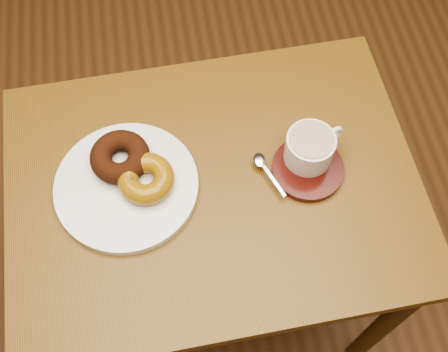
{
  "coord_description": "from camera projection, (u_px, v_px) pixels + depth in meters",
  "views": [
    {
      "loc": [
        0.02,
        -0.48,
        1.61
      ],
      "look_at": [
        0.09,
        -0.02,
        0.72
      ],
      "focal_mm": 45.0,
      "sensor_mm": 36.0,
      "label": 1
    }
  ],
  "objects": [
    {
      "name": "saucer",
      "position": [
        308.0,
        169.0,
        1.02
      ],
      "size": [
        0.17,
        0.17,
        0.01
      ],
      "primitive_type": "cylinder",
      "rotation": [
        0.0,
        0.0,
        0.43
      ],
      "color": "#370B07",
      "rests_on": "cafe_table"
    },
    {
      "name": "ground",
      "position": [
        192.0,
        289.0,
        1.64
      ],
      "size": [
        6.0,
        6.0,
        0.0
      ],
      "primitive_type": "plane",
      "color": "#53331A",
      "rests_on": "ground"
    },
    {
      "name": "cafe_table",
      "position": [
        214.0,
        208.0,
        1.12
      ],
      "size": [
        0.76,
        0.58,
        0.7
      ],
      "rotation": [
        0.0,
        0.0,
        0.03
      ],
      "color": "brown",
      "rests_on": "ground"
    },
    {
      "name": "donut_cinnamon",
      "position": [
        120.0,
        157.0,
        1.0
      ],
      "size": [
        0.14,
        0.14,
        0.04
      ],
      "primitive_type": "torus",
      "rotation": [
        0.0,
        0.0,
        -0.32
      ],
      "color": "black",
      "rests_on": "donut_plate"
    },
    {
      "name": "donut_caramel",
      "position": [
        146.0,
        179.0,
        0.98
      ],
      "size": [
        0.11,
        0.11,
        0.04
      ],
      "rotation": [
        0.0,
        0.0,
        -0.13
      ],
      "color": "#956710",
      "rests_on": "donut_plate"
    },
    {
      "name": "donut_plate",
      "position": [
        127.0,
        186.0,
        1.01
      ],
      "size": [
        0.29,
        0.29,
        0.02
      ],
      "primitive_type": "cylinder",
      "rotation": [
        0.0,
        0.0,
        0.13
      ],
      "color": "white",
      "rests_on": "cafe_table"
    },
    {
      "name": "coffee_cup",
      "position": [
        310.0,
        147.0,
        1.0
      ],
      "size": [
        0.11,
        0.09,
        0.06
      ],
      "rotation": [
        0.0,
        0.0,
        0.38
      ],
      "color": "white",
      "rests_on": "saucer"
    },
    {
      "name": "teaspoon",
      "position": [
        262.0,
        164.0,
        1.02
      ],
      "size": [
        0.04,
        0.1,
        0.01
      ],
      "rotation": [
        0.0,
        0.0,
        0.37
      ],
      "color": "silver",
      "rests_on": "saucer"
    }
  ]
}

